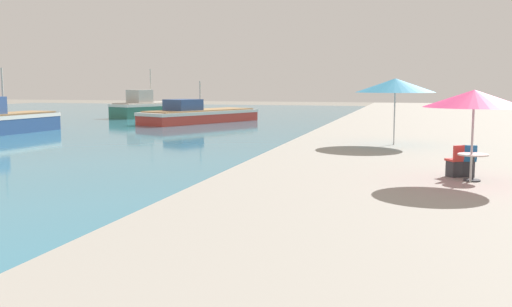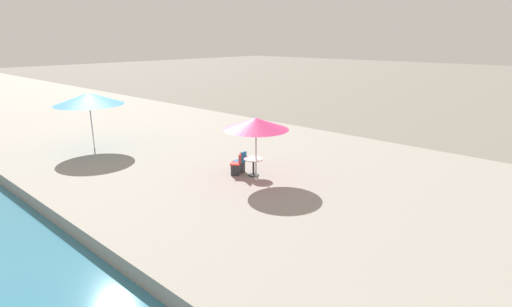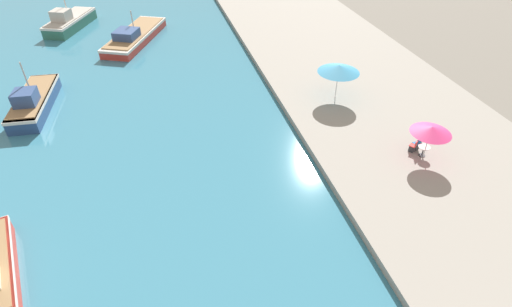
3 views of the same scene
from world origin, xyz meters
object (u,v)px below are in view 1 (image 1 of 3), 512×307
Objects in this scene: fishing_boat_far at (199,114)px; cafe_chair_left at (468,165)px; cafe_chair_right at (455,165)px; fishing_boat_distant at (150,108)px; fishing_boat_mid at (3,121)px; cafe_umbrella_pink at (474,99)px; cafe_table at (473,161)px; cafe_umbrella_white at (395,85)px.

cafe_chair_left is (18.28, -26.33, 0.16)m from fishing_boat_far.
cafe_chair_right is (17.94, -26.45, 0.16)m from fishing_boat_far.
fishing_boat_distant is at bearing 164.77° from fishing_boat_far.
fishing_boat_mid is 0.96× the size of fishing_boat_distant.
fishing_boat_far is 4.24× the size of cafe_umbrella_pink.
cafe_chair_left is at bearing 94.80° from cafe_table.
cafe_chair_left is 0.37m from cafe_chair_right.
cafe_umbrella_white reaches higher than cafe_chair_left.
fishing_boat_distant reaches higher than cafe_table.
cafe_umbrella_white is (-2.31, 9.21, 0.32)m from cafe_umbrella_pink.
fishing_boat_distant reaches higher than cafe_umbrella_white.
fishing_boat_far reaches higher than cafe_chair_left.
cafe_umbrella_white is at bearing -7.00° from fishing_boat_mid.
cafe_umbrella_pink is (18.28, -27.25, 2.06)m from fishing_boat_far.
cafe_chair_left is at bearing -28.73° from fishing_boat_distant.
fishing_boat_far is 13.91× the size of cafe_table.
cafe_chair_right is at bearing -30.94° from fishing_boat_far.
fishing_boat_far is at bearing 124.14° from cafe_table.
cafe_umbrella_white is (15.97, -18.04, 2.38)m from fishing_boat_far.
cafe_umbrella_pink is 9.50m from cafe_umbrella_white.
fishing_boat_far is 32.68m from cafe_table.
cafe_table is 0.88× the size of cafe_chair_left.
cafe_umbrella_white is 9.53m from cafe_table.
cafe_umbrella_pink is (25.59, -33.42, 1.83)m from fishing_boat_distant.
cafe_chair_left is (25.59, -32.50, -0.06)m from fishing_boat_distant.
cafe_chair_right is (25.25, -32.62, -0.06)m from fishing_boat_distant.
cafe_umbrella_pink is 2.88× the size of cafe_chair_right.
cafe_chair_right is at bearing -76.88° from cafe_umbrella_white.
fishing_boat_mid is at bearing -69.54° from fishing_boat_distant.
cafe_umbrella_pink is 2.88× the size of cafe_chair_left.
fishing_boat_mid is at bearing -97.36° from fishing_boat_far.
fishing_boat_distant is 9.17× the size of cafe_chair_right.
cafe_umbrella_pink is 3.28× the size of cafe_table.
cafe_umbrella_white is (24.15, -5.10, 2.23)m from fishing_boat_mid.
fishing_boat_far is (8.18, 12.94, -0.15)m from fishing_boat_mid.
cafe_umbrella_white is at bearing 100.76° from cafe_chair_left.
fishing_boat_mid is 0.72× the size of fishing_boat_far.
fishing_boat_far is 31.96m from cafe_chair_right.
fishing_boat_distant reaches higher than cafe_umbrella_pink.
fishing_boat_distant is (-7.31, 6.17, 0.22)m from fishing_boat_far.
cafe_umbrella_pink is at bearing -31.22° from fishing_boat_far.
cafe_chair_left reaches higher than cafe_table.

